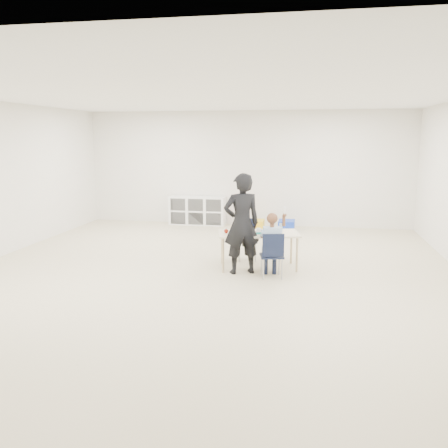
% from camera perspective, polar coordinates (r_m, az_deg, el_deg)
% --- Properties ---
extents(room, '(9.00, 9.02, 2.80)m').
position_cam_1_polar(room, '(7.34, -2.03, 4.44)').
color(room, beige).
rests_on(room, ground).
extents(table, '(1.43, 0.92, 0.60)m').
position_cam_1_polar(table, '(7.93, 4.16, -3.15)').
color(table, beige).
rests_on(table, ground).
extents(chair_near, '(0.41, 0.40, 0.72)m').
position_cam_1_polar(chair_near, '(7.41, 5.76, -3.71)').
color(chair_near, black).
rests_on(chair_near, ground).
extents(chair_far, '(0.41, 0.40, 0.72)m').
position_cam_1_polar(chair_far, '(8.44, 2.76, -1.92)').
color(chair_far, black).
rests_on(chair_far, ground).
extents(child, '(0.57, 0.57, 1.14)m').
position_cam_1_polar(child, '(7.36, 5.79, -2.13)').
color(child, '#9BB9D3').
rests_on(child, chair_near).
extents(lunch_tray_near, '(0.25, 0.20, 0.03)m').
position_cam_1_polar(lunch_tray_near, '(7.91, 5.11, -0.89)').
color(lunch_tray_near, black).
rests_on(lunch_tray_near, table).
extents(lunch_tray_far, '(0.25, 0.20, 0.03)m').
position_cam_1_polar(lunch_tray_far, '(7.91, 1.58, -0.85)').
color(lunch_tray_far, black).
rests_on(lunch_tray_far, table).
extents(milk_carton, '(0.08, 0.08, 0.10)m').
position_cam_1_polar(milk_carton, '(7.72, 4.19, -0.88)').
color(milk_carton, white).
rests_on(milk_carton, table).
extents(bread_roll, '(0.09, 0.09, 0.07)m').
position_cam_1_polar(bread_roll, '(7.83, 6.34, -0.89)').
color(bread_roll, '#D9AE59').
rests_on(bread_roll, table).
extents(apple_near, '(0.07, 0.07, 0.07)m').
position_cam_1_polar(apple_near, '(7.91, 3.04, -0.71)').
color(apple_near, maroon).
rests_on(apple_near, table).
extents(apple_far, '(0.07, 0.07, 0.07)m').
position_cam_1_polar(apple_far, '(7.79, 0.27, -0.86)').
color(apple_far, maroon).
rests_on(apple_far, table).
extents(cubby_shelf, '(1.40, 0.40, 0.70)m').
position_cam_1_polar(cubby_shelf, '(11.88, -3.22, 1.61)').
color(cubby_shelf, white).
rests_on(cubby_shelf, ground).
extents(adult, '(0.70, 0.59, 1.61)m').
position_cam_1_polar(adult, '(7.52, 2.14, 0.02)').
color(adult, black).
rests_on(adult, ground).
extents(bin_red, '(0.40, 0.49, 0.22)m').
position_cam_1_polar(bin_red, '(11.28, 2.82, -0.08)').
color(bin_red, red).
rests_on(bin_red, ground).
extents(bin_yellow, '(0.35, 0.45, 0.22)m').
position_cam_1_polar(bin_yellow, '(11.33, 3.92, -0.06)').
color(bin_yellow, yellow).
rests_on(bin_yellow, ground).
extents(bin_blue, '(0.38, 0.48, 0.23)m').
position_cam_1_polar(bin_blue, '(11.25, 7.53, -0.15)').
color(bin_blue, '#1838B4').
rests_on(bin_blue, ground).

